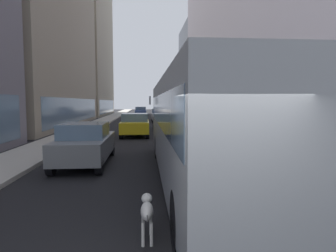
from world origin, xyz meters
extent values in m
plane|color=black|center=(0.00, 35.00, 0.00)|extent=(120.00, 120.00, 0.00)
cube|color=#ADA89E|center=(-5.70, 35.00, 0.07)|extent=(2.40, 110.00, 0.15)
cube|color=#9E9991|center=(5.70, 35.00, 0.07)|extent=(2.40, 110.00, 0.15)
cube|color=slate|center=(-7.55, 27.87, 1.60)|extent=(0.08, 21.07, 2.40)
cube|color=#A0937F|center=(-11.90, 53.33, 12.68)|extent=(8.52, 22.56, 25.37)
cube|color=slate|center=(-7.66, 53.33, 1.60)|extent=(0.08, 20.31, 2.40)
cube|color=slate|center=(5.95, 7.24, 1.60)|extent=(0.08, 20.23, 2.40)
cube|color=slate|center=(11.90, 30.78, 13.12)|extent=(11.32, 22.88, 26.24)
cube|color=slate|center=(6.26, 30.78, 1.60)|extent=(0.08, 20.60, 2.40)
cube|color=#4C515B|center=(11.90, 54.78, 9.13)|extent=(8.63, 21.42, 18.26)
cube|color=slate|center=(7.60, 54.78, 1.60)|extent=(0.08, 19.28, 2.40)
cube|color=#999EA3|center=(1.20, 5.87, 1.67)|extent=(2.55, 11.50, 2.75)
cube|color=slate|center=(1.20, 5.87, 2.17)|extent=(2.57, 11.04, 0.90)
cube|color=black|center=(1.20, 11.57, 0.55)|extent=(2.55, 0.16, 0.44)
cylinder|color=black|center=(0.07, 9.42, 0.50)|extent=(0.30, 1.00, 1.00)
cylinder|color=black|center=(2.33, 9.42, 0.50)|extent=(0.30, 1.00, 1.00)
cylinder|color=black|center=(0.07, 1.72, 0.50)|extent=(0.30, 1.00, 1.00)
cylinder|color=black|center=(2.33, 1.72, 0.50)|extent=(0.30, 1.00, 1.00)
cube|color=silver|center=(-0.25, 11.02, 2.50)|extent=(0.08, 0.24, 0.40)
cube|color=black|center=(1.20, 22.22, 0.70)|extent=(1.89, 3.97, 0.75)
cube|color=slate|center=(1.20, 22.02, 1.35)|extent=(1.74, 1.79, 0.55)
cylinder|color=black|center=(0.37, 23.79, 0.32)|extent=(0.22, 0.64, 0.64)
cylinder|color=black|center=(2.03, 23.79, 0.32)|extent=(0.22, 0.64, 0.64)
cylinder|color=black|center=(0.37, 20.65, 0.32)|extent=(0.22, 0.64, 0.64)
cylinder|color=black|center=(2.03, 20.65, 0.32)|extent=(0.22, 0.64, 0.64)
cube|color=yellow|center=(-1.20, 17.78, 0.70)|extent=(1.94, 4.33, 0.75)
cube|color=slate|center=(-1.20, 17.56, 1.35)|extent=(1.79, 1.95, 0.55)
cylinder|color=black|center=(-2.06, 19.53, 0.32)|extent=(0.22, 0.64, 0.64)
cylinder|color=black|center=(-0.34, 19.53, 0.32)|extent=(0.22, 0.64, 0.64)
cylinder|color=black|center=(-2.06, 16.03, 0.32)|extent=(0.22, 0.64, 0.64)
cylinder|color=black|center=(-0.34, 16.03, 0.32)|extent=(0.22, 0.64, 0.64)
cube|color=slate|center=(-2.80, 8.52, 0.70)|extent=(1.78, 4.33, 0.75)
cube|color=slate|center=(-2.80, 8.30, 1.35)|extent=(1.64, 1.95, 0.55)
cylinder|color=black|center=(-3.58, 10.27, 0.32)|extent=(0.22, 0.64, 0.64)
cylinder|color=black|center=(-2.02, 10.27, 0.32)|extent=(0.22, 0.64, 0.64)
cylinder|color=black|center=(-3.58, 6.77, 0.32)|extent=(0.22, 0.64, 0.64)
cylinder|color=black|center=(-2.02, 6.77, 0.32)|extent=(0.22, 0.64, 0.64)
cube|color=#4C6BB7|center=(-1.20, 47.02, 0.70)|extent=(1.90, 4.15, 0.75)
cube|color=slate|center=(-1.20, 46.81, 1.35)|extent=(1.75, 1.87, 0.55)
cylinder|color=black|center=(-2.04, 48.68, 0.32)|extent=(0.22, 0.64, 0.64)
cylinder|color=black|center=(-0.36, 48.68, 0.32)|extent=(0.22, 0.64, 0.64)
cylinder|color=black|center=(-2.04, 45.36, 0.32)|extent=(0.22, 0.64, 0.64)
cylinder|color=black|center=(-0.36, 45.36, 0.32)|extent=(0.22, 0.64, 0.64)
cube|color=#B7BABF|center=(1.20, 32.23, 0.70)|extent=(1.74, 4.32, 0.75)
cube|color=slate|center=(1.20, 32.01, 1.35)|extent=(1.60, 1.94, 0.55)
cylinder|color=black|center=(0.44, 33.97, 0.32)|extent=(0.22, 0.64, 0.64)
cylinder|color=black|center=(1.96, 33.97, 0.32)|extent=(0.22, 0.64, 0.64)
cylinder|color=black|center=(0.44, 30.49, 0.32)|extent=(0.22, 0.64, 0.64)
cylinder|color=black|center=(1.96, 30.49, 0.32)|extent=(0.22, 0.64, 0.64)
cube|color=red|center=(2.80, 40.84, 0.70)|extent=(1.84, 4.39, 0.75)
cube|color=slate|center=(2.80, 40.62, 1.35)|extent=(1.69, 1.97, 0.55)
cylinder|color=black|center=(1.99, 42.61, 0.32)|extent=(0.22, 0.64, 0.64)
cylinder|color=black|center=(3.61, 42.61, 0.32)|extent=(0.22, 0.64, 0.64)
cylinder|color=black|center=(1.99, 39.06, 0.32)|extent=(0.22, 0.64, 0.64)
cylinder|color=black|center=(3.61, 39.06, 0.32)|extent=(0.22, 0.64, 0.64)
ellipsoid|color=white|center=(-0.48, 2.12, 0.53)|extent=(0.22, 0.60, 0.26)
sphere|color=white|center=(-0.48, 2.50, 0.62)|extent=(0.20, 0.20, 0.20)
sphere|color=black|center=(-0.54, 2.52, 0.64)|extent=(0.07, 0.07, 0.07)
sphere|color=black|center=(-0.42, 2.52, 0.64)|extent=(0.07, 0.07, 0.07)
cylinder|color=white|center=(-0.48, 1.72, 0.58)|extent=(0.03, 0.16, 0.19)
cylinder|color=white|center=(-0.55, 2.33, 0.20)|extent=(0.06, 0.06, 0.40)
cylinder|color=white|center=(-0.41, 2.33, 0.20)|extent=(0.06, 0.06, 0.40)
cylinder|color=white|center=(-0.55, 1.91, 0.20)|extent=(0.06, 0.06, 0.40)
cylinder|color=white|center=(-0.41, 1.91, 0.20)|extent=(0.06, 0.06, 0.40)
sphere|color=black|center=(-0.43, 2.22, 0.57)|extent=(0.04, 0.04, 0.04)
sphere|color=black|center=(-0.54, 2.04, 0.55)|extent=(0.04, 0.04, 0.04)
sphere|color=black|center=(-0.46, 1.94, 0.59)|extent=(0.04, 0.04, 0.04)
camera|label=1|loc=(-0.51, -2.72, 2.41)|focal=30.55mm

